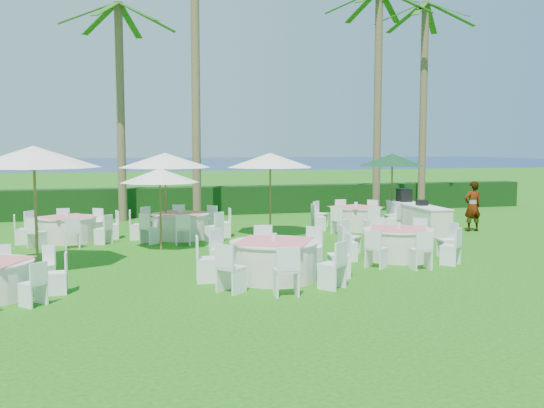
% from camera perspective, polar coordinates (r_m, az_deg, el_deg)
% --- Properties ---
extents(ground, '(120.00, 120.00, 0.00)m').
position_cam_1_polar(ground, '(14.19, -4.50, -6.35)').
color(ground, '#135C0F').
rests_on(ground, ground).
extents(hedge, '(34.00, 1.00, 1.20)m').
position_cam_1_polar(hedge, '(25.87, -9.86, 0.22)').
color(hedge, black).
rests_on(hedge, ground).
extents(ocean, '(260.00, 260.00, 0.00)m').
position_cam_1_polar(ocean, '(115.69, -14.73, 3.74)').
color(ocean, '#07174B').
rests_on(ocean, ground).
extents(banquet_table_b, '(3.40, 3.40, 1.02)m').
position_cam_1_polar(banquet_table_b, '(13.24, 0.19, -5.21)').
color(banquet_table_b, silver).
rests_on(banquet_table_b, ground).
extents(banquet_table_c, '(3.16, 3.16, 0.95)m').
position_cam_1_polar(banquet_table_c, '(15.97, 11.80, -3.61)').
color(banquet_table_c, silver).
rests_on(banquet_table_c, ground).
extents(banquet_table_d, '(3.06, 3.06, 0.93)m').
position_cam_1_polar(banquet_table_d, '(19.57, -18.68, -2.19)').
color(banquet_table_d, silver).
rests_on(banquet_table_d, ground).
extents(banquet_table_e, '(3.19, 3.19, 0.96)m').
position_cam_1_polar(banquet_table_e, '(19.42, -8.59, -1.97)').
color(banquet_table_e, silver).
rests_on(banquet_table_e, ground).
extents(banquet_table_f, '(3.19, 3.19, 0.96)m').
position_cam_1_polar(banquet_table_f, '(21.48, 7.89, -1.26)').
color(banquet_table_f, silver).
rests_on(banquet_table_f, ground).
extents(umbrella_a, '(3.02, 3.02, 2.91)m').
position_cam_1_polar(umbrella_a, '(15.10, -21.51, 4.15)').
color(umbrella_a, brown).
rests_on(umbrella_a, ground).
extents(umbrella_b, '(2.19, 2.19, 2.29)m').
position_cam_1_polar(umbrella_b, '(17.14, -10.51, 2.65)').
color(umbrella_b, brown).
rests_on(umbrella_b, ground).
extents(umbrella_c, '(2.88, 2.88, 2.71)m').
position_cam_1_polar(umbrella_c, '(19.44, -10.04, 4.07)').
color(umbrella_c, brown).
rests_on(umbrella_c, ground).
extents(umbrella_d, '(2.84, 2.84, 2.70)m').
position_cam_1_polar(umbrella_d, '(19.60, -0.17, 4.13)').
color(umbrella_d, brown).
rests_on(umbrella_d, ground).
extents(umbrella_green, '(2.50, 2.50, 2.65)m').
position_cam_1_polar(umbrella_green, '(23.07, 11.26, 4.10)').
color(umbrella_green, brown).
rests_on(umbrella_green, ground).
extents(buffet_table, '(1.16, 3.91, 1.37)m').
position_cam_1_polar(buffet_table, '(21.77, 13.43, -1.12)').
color(buffet_table, silver).
rests_on(buffet_table, ground).
extents(staff_person, '(0.63, 0.41, 1.73)m').
position_cam_1_polar(staff_person, '(21.87, 18.35, -0.20)').
color(staff_person, gray).
rests_on(staff_person, ground).
extents(palm_b, '(4.40, 4.12, 8.41)m').
position_cam_1_polar(palm_b, '(24.41, -14.08, 9.37)').
color(palm_b, brown).
rests_on(palm_b, ground).
extents(palm_c, '(4.40, 4.16, 12.55)m').
position_cam_1_polar(palm_c, '(23.24, -7.24, 14.94)').
color(palm_c, brown).
rests_on(palm_c, ground).
extents(palm_d, '(4.29, 4.35, 9.32)m').
position_cam_1_polar(palm_d, '(25.77, 9.93, 10.27)').
color(palm_d, brown).
rests_on(palm_d, ground).
extents(palm_e, '(4.37, 4.25, 9.09)m').
position_cam_1_polar(palm_e, '(27.40, 14.07, 9.64)').
color(palm_e, brown).
rests_on(palm_e, ground).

